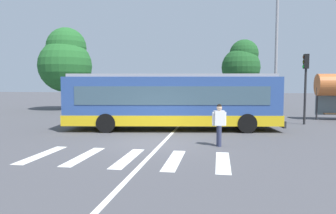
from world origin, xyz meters
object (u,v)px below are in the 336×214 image
object	(u,v)px
city_transit_bus	(172,101)
parked_car_charcoal	(147,104)
parked_car_red	(209,105)
parked_car_white	(244,106)
twin_arm_street_lamp	(277,38)
parked_car_teal	(177,105)
traffic_light_far_corner	(306,77)
background_tree_left	(66,60)
pedestrian_crossing_street	(219,123)
background_tree_right	(242,63)

from	to	relation	value
city_transit_bus	parked_car_charcoal	distance (m)	9.98
parked_car_charcoal	parked_car_red	bearing A→B (deg)	-2.86
city_transit_bus	parked_car_white	size ratio (longest dim) A/B	2.61
twin_arm_street_lamp	parked_car_teal	bearing A→B (deg)	157.36
traffic_light_far_corner	parked_car_teal	bearing A→B (deg)	147.32
parked_car_teal	parked_car_white	distance (m)	5.52
twin_arm_street_lamp	parked_car_white	bearing A→B (deg)	125.01
parked_car_red	background_tree_left	world-z (taller)	background_tree_left
city_transit_bus	parked_car_white	distance (m)	9.98
pedestrian_crossing_street	twin_arm_street_lamp	bearing A→B (deg)	69.19
parked_car_charcoal	city_transit_bus	bearing A→B (deg)	-68.55
pedestrian_crossing_street	background_tree_left	world-z (taller)	background_tree_left
traffic_light_far_corner	background_tree_right	world-z (taller)	background_tree_right
traffic_light_far_corner	background_tree_right	size ratio (longest dim) A/B	0.60
background_tree_left	traffic_light_far_corner	bearing A→B (deg)	-21.36
parked_car_teal	twin_arm_street_lamp	distance (m)	9.50
city_transit_bus	parked_car_charcoal	world-z (taller)	city_transit_bus
traffic_light_far_corner	city_transit_bus	bearing A→B (deg)	-155.78
pedestrian_crossing_street	parked_car_charcoal	xyz separation A→B (m)	(-6.21, 13.54, -0.20)
parked_car_red	parked_car_white	distance (m)	2.81
parked_car_red	twin_arm_street_lamp	distance (m)	7.50
parked_car_charcoal	background_tree_left	distance (m)	9.78
pedestrian_crossing_street	city_transit_bus	bearing A→B (deg)	121.01
traffic_light_far_corner	twin_arm_street_lamp	bearing A→B (deg)	118.00
parked_car_charcoal	background_tree_right	size ratio (longest dim) A/B	0.62
city_transit_bus	twin_arm_street_lamp	xyz separation A→B (m)	(6.50, 6.07, 4.20)
traffic_light_far_corner	background_tree_left	distance (m)	21.68
parked_car_red	background_tree_right	size ratio (longest dim) A/B	0.63
background_tree_right	twin_arm_street_lamp	bearing A→B (deg)	-81.48
parked_car_teal	pedestrian_crossing_street	bearing A→B (deg)	-75.35
parked_car_teal	background_tree_left	bearing A→B (deg)	168.87
city_transit_bus	background_tree_right	world-z (taller)	background_tree_right
twin_arm_street_lamp	background_tree_left	bearing A→B (deg)	164.14
parked_car_red	background_tree_left	xyz separation A→B (m)	(-14.02, 2.41, 4.08)
parked_car_red	traffic_light_far_corner	world-z (taller)	traffic_light_far_corner
parked_car_charcoal	background_tree_right	bearing A→B (deg)	41.43
city_transit_bus	parked_car_white	bearing A→B (deg)	62.71
pedestrian_crossing_street	parked_car_teal	xyz separation A→B (m)	(-3.52, 13.45, -0.20)
parked_car_charcoal	twin_arm_street_lamp	bearing A→B (deg)	-17.46
background_tree_left	parked_car_red	bearing A→B (deg)	-9.76
city_transit_bus	parked_car_teal	size ratio (longest dim) A/B	2.60
parked_car_teal	parked_car_charcoal	bearing A→B (deg)	178.22
pedestrian_crossing_street	traffic_light_far_corner	xyz separation A→B (m)	(5.28, 7.81, 1.99)
parked_car_charcoal	traffic_light_far_corner	world-z (taller)	traffic_light_far_corner
city_transit_bus	parked_car_teal	bearing A→B (deg)	95.88
pedestrian_crossing_street	parked_car_teal	bearing A→B (deg)	104.65
twin_arm_street_lamp	traffic_light_far_corner	bearing A→B (deg)	-62.00
twin_arm_street_lamp	parked_car_charcoal	bearing A→B (deg)	162.54
pedestrian_crossing_street	parked_car_white	xyz separation A→B (m)	(1.99, 13.12, -0.20)
parked_car_charcoal	twin_arm_street_lamp	world-z (taller)	twin_arm_street_lamp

